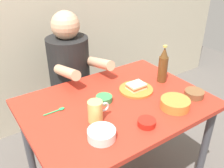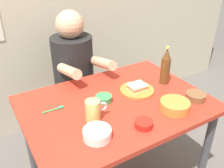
{
  "view_description": "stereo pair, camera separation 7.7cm",
  "coord_description": "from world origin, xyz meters",
  "px_view_note": "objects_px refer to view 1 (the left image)",
  "views": [
    {
      "loc": [
        -0.73,
        -1.02,
        1.56
      ],
      "look_at": [
        0.0,
        0.05,
        0.84
      ],
      "focal_mm": 39.66,
      "sensor_mm": 36.0,
      "label": 1
    },
    {
      "loc": [
        -0.66,
        -1.06,
        1.56
      ],
      "look_at": [
        0.0,
        0.05,
        0.84
      ],
      "focal_mm": 39.66,
      "sensor_mm": 36.0,
      "label": 2
    }
  ],
  "objects_px": {
    "dining_table": "(117,114)",
    "sambal_bowl_red": "(147,122)",
    "stool": "(73,107)",
    "sandwich": "(136,86)",
    "plate_orange": "(136,89)",
    "person_seated": "(69,64)",
    "beer_bottle": "(163,66)",
    "beer_mug": "(96,111)"
  },
  "relations": [
    {
      "from": "dining_table",
      "to": "sambal_bowl_red",
      "type": "xyz_separation_m",
      "value": [
        -0.0,
        -0.27,
        0.11
      ]
    },
    {
      "from": "stool",
      "to": "sandwich",
      "type": "relative_size",
      "value": 4.09
    },
    {
      "from": "plate_orange",
      "to": "sandwich",
      "type": "distance_m",
      "value": 0.02
    },
    {
      "from": "stool",
      "to": "plate_orange",
      "type": "bearing_deg",
      "value": -71.53
    },
    {
      "from": "person_seated",
      "to": "beer_bottle",
      "type": "distance_m",
      "value": 0.72
    },
    {
      "from": "sandwich",
      "to": "sambal_bowl_red",
      "type": "distance_m",
      "value": 0.36
    },
    {
      "from": "person_seated",
      "to": "beer_bottle",
      "type": "height_order",
      "value": "person_seated"
    },
    {
      "from": "plate_orange",
      "to": "beer_bottle",
      "type": "relative_size",
      "value": 0.84
    },
    {
      "from": "dining_table",
      "to": "stool",
      "type": "height_order",
      "value": "dining_table"
    },
    {
      "from": "dining_table",
      "to": "plate_orange",
      "type": "relative_size",
      "value": 5.0
    },
    {
      "from": "sambal_bowl_red",
      "to": "person_seated",
      "type": "bearing_deg",
      "value": 90.89
    },
    {
      "from": "person_seated",
      "to": "plate_orange",
      "type": "bearing_deg",
      "value": -71.2
    },
    {
      "from": "stool",
      "to": "sambal_bowl_red",
      "type": "height_order",
      "value": "sambal_bowl_red"
    },
    {
      "from": "dining_table",
      "to": "beer_bottle",
      "type": "bearing_deg",
      "value": 5.49
    },
    {
      "from": "plate_orange",
      "to": "beer_bottle",
      "type": "bearing_deg",
      "value": -0.17
    },
    {
      "from": "dining_table",
      "to": "person_seated",
      "type": "xyz_separation_m",
      "value": [
        -0.01,
        0.62,
        0.12
      ]
    },
    {
      "from": "dining_table",
      "to": "beer_bottle",
      "type": "height_order",
      "value": "beer_bottle"
    },
    {
      "from": "sandwich",
      "to": "sambal_bowl_red",
      "type": "height_order",
      "value": "sandwich"
    },
    {
      "from": "dining_table",
      "to": "sandwich",
      "type": "xyz_separation_m",
      "value": [
        0.18,
        0.04,
        0.13
      ]
    },
    {
      "from": "sandwich",
      "to": "beer_bottle",
      "type": "distance_m",
      "value": 0.24
    },
    {
      "from": "dining_table",
      "to": "person_seated",
      "type": "distance_m",
      "value": 0.63
    },
    {
      "from": "plate_orange",
      "to": "sandwich",
      "type": "bearing_deg",
      "value": 165.96
    },
    {
      "from": "person_seated",
      "to": "sandwich",
      "type": "distance_m",
      "value": 0.61
    },
    {
      "from": "stool",
      "to": "beer_bottle",
      "type": "distance_m",
      "value": 0.89
    },
    {
      "from": "person_seated",
      "to": "beer_mug",
      "type": "relative_size",
      "value": 5.71
    },
    {
      "from": "dining_table",
      "to": "plate_orange",
      "type": "distance_m",
      "value": 0.21
    },
    {
      "from": "dining_table",
      "to": "beer_bottle",
      "type": "xyz_separation_m",
      "value": [
        0.41,
        0.04,
        0.21
      ]
    },
    {
      "from": "sandwich",
      "to": "beer_mug",
      "type": "distance_m",
      "value": 0.4
    },
    {
      "from": "dining_table",
      "to": "stool",
      "type": "distance_m",
      "value": 0.7
    },
    {
      "from": "plate_orange",
      "to": "sandwich",
      "type": "xyz_separation_m",
      "value": [
        -0.0,
        0.0,
        0.02
      ]
    },
    {
      "from": "person_seated",
      "to": "beer_bottle",
      "type": "relative_size",
      "value": 2.75
    },
    {
      "from": "plate_orange",
      "to": "beer_mug",
      "type": "height_order",
      "value": "beer_mug"
    },
    {
      "from": "stool",
      "to": "beer_bottle",
      "type": "relative_size",
      "value": 1.72
    },
    {
      "from": "sandwich",
      "to": "beer_bottle",
      "type": "relative_size",
      "value": 0.42
    },
    {
      "from": "beer_mug",
      "to": "beer_bottle",
      "type": "relative_size",
      "value": 0.48
    },
    {
      "from": "person_seated",
      "to": "plate_orange",
      "type": "xyz_separation_m",
      "value": [
        0.2,
        -0.58,
        -0.02
      ]
    },
    {
      "from": "beer_bottle",
      "to": "sambal_bowl_red",
      "type": "relative_size",
      "value": 2.73
    },
    {
      "from": "beer_bottle",
      "to": "sandwich",
      "type": "bearing_deg",
      "value": 179.83
    },
    {
      "from": "plate_orange",
      "to": "sandwich",
      "type": "relative_size",
      "value": 2.0
    },
    {
      "from": "dining_table",
      "to": "plate_orange",
      "type": "bearing_deg",
      "value": 12.35
    },
    {
      "from": "stool",
      "to": "dining_table",
      "type": "bearing_deg",
      "value": -88.74
    },
    {
      "from": "sandwich",
      "to": "sambal_bowl_red",
      "type": "relative_size",
      "value": 1.15
    }
  ]
}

